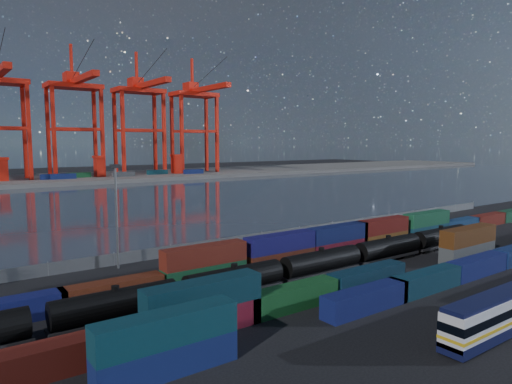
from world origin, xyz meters
TOP-DOWN VIEW (x-y plane):
  - ground at (0.00, 0.00)m, footprint 700.00×700.00m
  - harbor_water at (0.00, 105.00)m, footprint 700.00×700.00m
  - far_quay at (0.00, 210.00)m, footprint 700.00×70.00m
  - container_row_south at (-8.67, -9.54)m, footprint 128.22×2.60m
  - container_row_mid at (-10.68, -3.88)m, footprint 141.39×2.67m
  - container_row_north at (-0.06, 11.03)m, footprint 141.71×2.59m
  - tanker_string at (-22.42, 3.72)m, footprint 107.33×3.08m
  - waterfront_fence at (-0.00, 28.00)m, footprint 160.12×0.12m
  - yard_light_mast at (-30.00, 26.00)m, footprint 1.60×0.40m
  - gantry_cranes at (-7.50, 203.13)m, footprint 202.14×52.10m
  - quay_containers at (-11.00, 195.46)m, footprint 172.58×10.99m
  - straddle_carriers at (-2.50, 200.00)m, footprint 140.00×7.00m

SIDE VIEW (x-z plane):
  - ground at x=0.00m, z-range 0.00..0.00m
  - harbor_water at x=0.00m, z-range 0.01..0.01m
  - far_quay at x=0.00m, z-range 0.00..2.00m
  - waterfront_fence at x=0.00m, z-range -0.10..2.10m
  - container_row_south at x=-8.67m, z-range -0.83..4.71m
  - container_row_mid at x=-10.68m, z-range -0.91..4.79m
  - tanker_string at x=-22.42m, z-range 0.01..4.41m
  - container_row_north at x=-0.06m, z-range -0.41..5.12m
  - quay_containers at x=-11.00m, z-range 2.00..4.60m
  - straddle_carriers at x=-2.50m, z-range 2.27..13.37m
  - yard_light_mast at x=-30.00m, z-range 1.00..17.60m
  - gantry_cranes at x=-7.50m, z-range 7.97..78.53m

